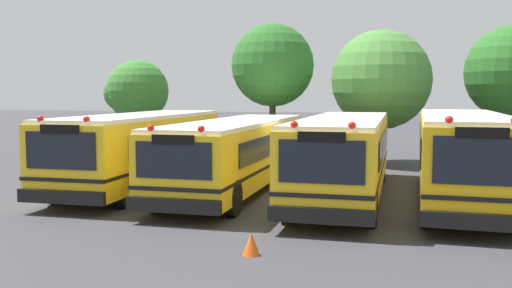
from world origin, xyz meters
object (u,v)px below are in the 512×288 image
at_px(school_bus_2, 344,153).
at_px(traffic_cone, 251,244).
at_px(school_bus_1, 237,151).
at_px(tree_1, 272,66).
at_px(school_bus_3, 462,153).
at_px(school_bus_0, 141,147).
at_px(tree_0, 135,91).
at_px(tree_2, 382,80).

xyz_separation_m(school_bus_2, traffic_cone, (-1.15, -7.05, -1.17)).
relative_size(school_bus_1, tree_1, 1.71).
bearing_deg(traffic_cone, school_bus_3, 56.91).
height_order(school_bus_1, school_bus_3, school_bus_3).
height_order(school_bus_0, school_bus_3, school_bus_3).
relative_size(school_bus_2, traffic_cone, 23.42).
bearing_deg(tree_0, school_bus_0, -62.35).
bearing_deg(school_bus_2, tree_1, -62.74).
relative_size(school_bus_1, school_bus_3, 1.03).
height_order(tree_0, traffic_cone, tree_0).
bearing_deg(school_bus_0, school_bus_3, 179.52).
height_order(tree_0, tree_1, tree_1).
bearing_deg(traffic_cone, tree_1, 101.46).
bearing_deg(tree_1, traffic_cone, -78.54).
bearing_deg(school_bus_1, school_bus_2, 174.87).
distance_m(school_bus_3, tree_1, 11.53).
distance_m(school_bus_1, tree_2, 10.11).
bearing_deg(tree_2, tree_0, 177.73).
distance_m(school_bus_0, tree_2, 12.19).
relative_size(tree_0, tree_2, 0.81).
distance_m(school_bus_0, school_bus_3, 10.61).
bearing_deg(school_bus_1, tree_1, -85.54).
distance_m(school_bus_0, school_bus_2, 7.07).
height_order(tree_2, traffic_cone, tree_2).
relative_size(school_bus_0, tree_1, 1.54).
bearing_deg(tree_0, tree_1, -10.59).
xyz_separation_m(school_bus_1, school_bus_2, (3.63, -0.33, 0.08)).
bearing_deg(school_bus_1, school_bus_0, 4.45).
distance_m(tree_0, tree_1, 8.04).
xyz_separation_m(tree_0, traffic_cone, (10.89, -16.61, -3.16)).
distance_m(tree_0, tree_2, 12.84).
bearing_deg(school_bus_3, school_bus_0, 1.87).
distance_m(tree_2, traffic_cone, 16.63).
distance_m(school_bus_3, tree_2, 9.64).
height_order(school_bus_2, tree_0, tree_0).
bearing_deg(tree_0, school_bus_2, -38.45).
bearing_deg(traffic_cone, school_bus_1, 108.58).
relative_size(tree_1, traffic_cone, 13.95).
bearing_deg(tree_2, school_bus_2, -94.93).
relative_size(school_bus_3, tree_0, 2.13).
relative_size(school_bus_0, school_bus_2, 0.92).
distance_m(school_bus_0, school_bus_1, 3.45).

